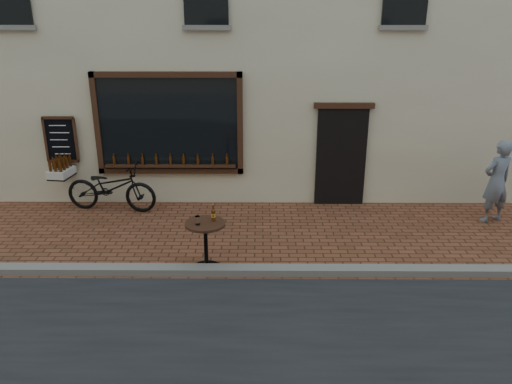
{
  "coord_description": "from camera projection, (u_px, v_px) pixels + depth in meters",
  "views": [
    {
      "loc": [
        0.09,
        -7.25,
        4.2
      ],
      "look_at": [
        0.02,
        1.2,
        1.1
      ],
      "focal_mm": 35.0,
      "sensor_mm": 36.0,
      "label": 1
    }
  ],
  "objects": [
    {
      "name": "pedestrian",
      "position": [
        497.0,
        182.0,
        10.23
      ],
      "size": [
        0.74,
        0.6,
        1.75
      ],
      "primitive_type": "imported",
      "rotation": [
        0.0,
        0.0,
        3.46
      ],
      "color": "slate",
      "rests_on": "ground"
    },
    {
      "name": "bistro_table",
      "position": [
        206.0,
        236.0,
        8.37
      ],
      "size": [
        0.68,
        0.68,
        1.16
      ],
      "color": "black",
      "rests_on": "ground"
    },
    {
      "name": "kerb",
      "position": [
        254.0,
        270.0,
        8.42
      ],
      "size": [
        90.0,
        0.25,
        0.12
      ],
      "primitive_type": "cube",
      "color": "slate",
      "rests_on": "ground"
    },
    {
      "name": "cargo_bicycle",
      "position": [
        109.0,
        187.0,
        10.92
      ],
      "size": [
        2.4,
        0.97,
        1.14
      ],
      "rotation": [
        0.0,
        0.0,
        1.44
      ],
      "color": "black",
      "rests_on": "ground"
    },
    {
      "name": "ground",
      "position": [
        254.0,
        279.0,
        8.25
      ],
      "size": [
        90.0,
        90.0,
        0.0
      ],
      "primitive_type": "plane",
      "color": "brown",
      "rests_on": "ground"
    }
  ]
}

